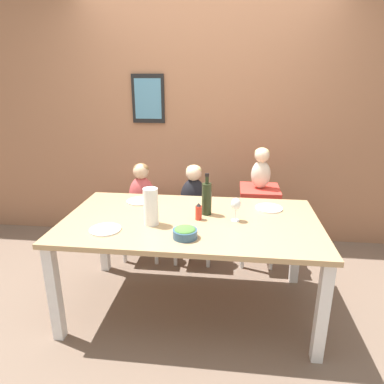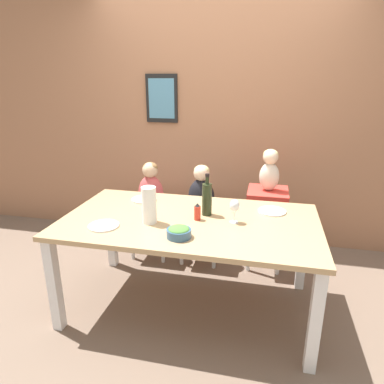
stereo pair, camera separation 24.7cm
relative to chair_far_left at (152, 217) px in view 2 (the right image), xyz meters
name	(u,v)px [view 2 (the right image)]	position (x,y,z in m)	size (l,w,h in m)	color
ground_plane	(190,305)	(0.56, -0.75, -0.39)	(14.00, 14.00, 0.00)	#705B4C
wall_back	(219,114)	(0.56, 0.57, 0.96)	(10.00, 0.09, 2.70)	#9E6B4C
dining_table	(190,229)	(0.56, -0.75, 0.26)	(1.83, 1.01, 0.74)	tan
chair_far_left	(152,217)	(0.00, 0.00, 0.00)	(0.42, 0.43, 0.46)	silver
chair_far_center	(201,222)	(0.50, 0.00, 0.00)	(0.42, 0.43, 0.46)	silver
chair_right_highchair	(267,207)	(1.10, 0.00, 0.20)	(0.35, 0.37, 0.75)	silver
person_child_left	(151,188)	(0.00, 0.00, 0.30)	(0.25, 0.20, 0.49)	#C64C4C
person_child_center	(201,192)	(0.50, 0.00, 0.30)	(0.25, 0.20, 0.49)	black
person_baby_right	(270,169)	(1.10, 0.00, 0.56)	(0.17, 0.14, 0.37)	beige
wine_bottle	(207,198)	(0.66, -0.64, 0.47)	(0.07, 0.07, 0.31)	#232D19
paper_towel_roll	(149,205)	(0.30, -0.87, 0.48)	(0.10, 0.10, 0.26)	white
wine_glass_near	(235,206)	(0.88, -0.74, 0.47)	(0.07, 0.07, 0.17)	white
salad_bowl_large	(179,232)	(0.56, -1.05, 0.38)	(0.16, 0.16, 0.07)	#335675
dinner_plate_front_left	(104,226)	(0.02, -1.01, 0.35)	(0.21, 0.21, 0.01)	silver
dinner_plate_back_left	(144,199)	(0.10, -0.44, 0.35)	(0.21, 0.21, 0.01)	silver
dinner_plate_back_right	(272,211)	(1.14, -0.48, 0.35)	(0.21, 0.21, 0.01)	silver
condiment_bottle_hot_sauce	(197,212)	(0.62, -0.75, 0.41)	(0.05, 0.05, 0.13)	red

